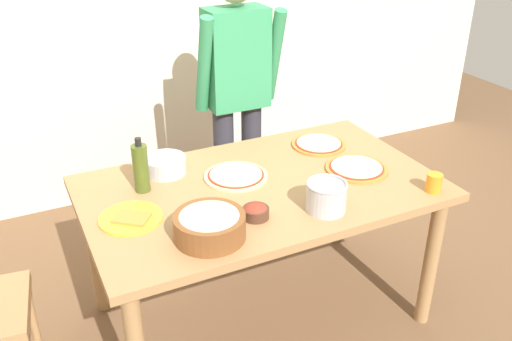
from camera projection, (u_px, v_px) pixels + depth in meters
The scene contains 14 objects.
ground at pixel (260, 313), 2.88m from camera, with size 8.00×8.00×0.00m, color brown.
wall_back at pixel (150, 3), 3.56m from camera, with size 5.60×0.10×2.60m, color beige.
dining_table at pixel (261, 202), 2.57m from camera, with size 1.60×0.96×0.76m.
person_cook at pixel (237, 91), 3.14m from camera, with size 0.49×0.25×1.62m.
pizza_raw_on_board at pixel (236, 176), 2.59m from camera, with size 0.30×0.30×0.02m.
pizza_cooked_on_tray at pixel (356, 168), 2.65m from camera, with size 0.30×0.30×0.02m.
pizza_second_cooked at pixel (319, 144), 2.90m from camera, with size 0.28×0.28×0.02m.
plate_with_slice at pixel (131, 218), 2.26m from camera, with size 0.26×0.26×0.02m.
popcorn_bowl at pixel (209, 224), 2.12m from camera, with size 0.28×0.28×0.11m.
mixing_bowl_steel at pixel (165, 165), 2.62m from camera, with size 0.20×0.20×0.08m.
small_sauce_bowl at pixel (256, 212), 2.27m from camera, with size 0.11×0.11×0.06m.
olive_oil_bottle at pixel (141, 168), 2.43m from camera, with size 0.07×0.07×0.26m.
steel_pot at pixel (326, 196), 2.30m from camera, with size 0.17×0.17×0.13m.
cup_orange at pixel (434, 183), 2.45m from camera, with size 0.07×0.07×0.09m, color orange.
Camera 1 is at (-0.99, -1.98, 1.98)m, focal length 38.88 mm.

